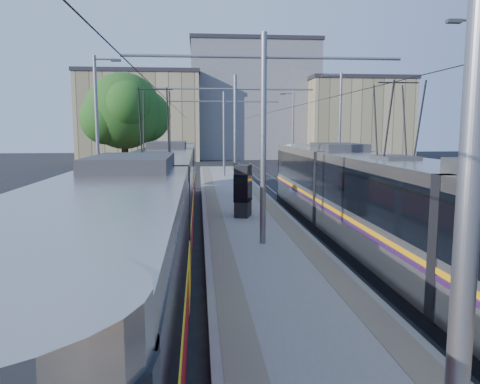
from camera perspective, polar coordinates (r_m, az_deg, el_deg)
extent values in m
plane|color=black|center=(8.86, 10.31, -20.47)|extent=(160.00, 160.00, 0.00)
cube|color=gray|center=(24.95, -0.04, -1.65)|extent=(4.00, 50.00, 0.30)
cube|color=gray|center=(24.84, -3.38, -1.34)|extent=(0.70, 50.00, 0.01)
cube|color=gray|center=(25.09, 3.26, -1.25)|extent=(0.70, 50.00, 0.01)
cube|color=gray|center=(24.97, -9.97, -2.07)|extent=(0.07, 70.00, 0.03)
cube|color=gray|center=(24.88, -6.67, -2.04)|extent=(0.07, 70.00, 0.03)
cube|color=gray|center=(25.38, 6.46, -1.84)|extent=(0.07, 70.00, 0.03)
cube|color=gray|center=(25.70, 9.60, -1.78)|extent=(0.07, 70.00, 0.03)
cube|color=black|center=(16.70, -9.93, -6.22)|extent=(2.30, 29.23, 0.40)
cube|color=#A6A298|center=(16.39, -10.07, -0.60)|extent=(2.40, 27.63, 2.90)
cube|color=black|center=(16.33, -10.11, 1.13)|extent=(2.43, 27.63, 1.30)
cube|color=yellow|center=(16.45, -10.03, -1.98)|extent=(2.43, 27.63, 0.12)
cube|color=#B50A17|center=(16.54, -9.99, -3.69)|extent=(2.42, 27.63, 1.10)
cube|color=#2D2D30|center=(16.24, -10.20, 4.99)|extent=(1.68, 3.00, 0.30)
cube|color=black|center=(15.00, 17.90, -8.07)|extent=(2.30, 27.81, 0.40)
cube|color=#AAA49C|center=(14.65, 18.16, -1.84)|extent=(2.40, 26.21, 2.90)
cube|color=black|center=(14.58, 18.24, 0.10)|extent=(2.43, 26.21, 1.30)
cube|color=#FF9F0D|center=(14.72, 18.10, -3.37)|extent=(2.43, 26.21, 0.12)
cube|color=#361449|center=(14.74, 18.07, -3.94)|extent=(2.43, 26.21, 0.10)
cube|color=#2D2D30|center=(14.48, 18.42, 4.42)|extent=(1.68, 3.00, 0.30)
cylinder|color=slate|center=(4.15, 26.32, 1.95)|extent=(0.20, 0.20, 7.00)
cylinder|color=slate|center=(15.68, 2.86, 6.29)|extent=(0.20, 0.20, 7.00)
cylinder|color=slate|center=(15.85, 2.93, 16.10)|extent=(9.20, 0.10, 0.10)
cylinder|color=slate|center=(27.61, -0.59, 6.85)|extent=(0.20, 0.20, 7.00)
cylinder|color=slate|center=(27.71, -0.60, 12.44)|extent=(9.20, 0.10, 0.10)
cylinder|color=slate|center=(39.59, -1.96, 7.07)|extent=(0.20, 0.20, 7.00)
cylinder|color=slate|center=(39.66, -1.98, 10.97)|extent=(9.20, 0.10, 0.10)
cylinder|color=black|center=(24.61, -8.57, 10.76)|extent=(0.02, 70.00, 0.02)
cylinder|color=black|center=(25.23, 8.27, 10.68)|extent=(0.02, 70.00, 0.02)
cylinder|color=slate|center=(26.08, -17.02, 6.92)|extent=(0.18, 0.18, 8.00)
cube|color=#2D2D30|center=(26.13, -14.90, 15.25)|extent=(0.50, 0.22, 0.12)
cylinder|color=slate|center=(41.87, -12.50, 7.20)|extent=(0.18, 0.18, 8.00)
cube|color=#2D2D30|center=(41.90, -11.13, 12.37)|extent=(0.50, 0.22, 0.12)
cylinder|color=slate|center=(18.29, 26.99, 6.29)|extent=(0.18, 0.18, 8.00)
cube|color=#2D2D30|center=(18.09, 24.62, 18.39)|extent=(0.50, 0.22, 0.12)
cylinder|color=slate|center=(32.97, 12.06, 7.15)|extent=(0.18, 0.18, 8.00)
cube|color=#2D2D30|center=(32.87, 10.35, 13.75)|extent=(0.50, 0.22, 0.12)
cylinder|color=slate|center=(48.50, 6.47, 7.36)|extent=(0.18, 0.18, 8.00)
cube|color=#2D2D30|center=(48.43, 5.23, 11.81)|extent=(0.50, 0.22, 0.12)
cube|color=black|center=(20.81, 0.37, 0.13)|extent=(0.87, 1.14, 2.31)
cube|color=black|center=(20.79, 0.37, 0.54)|extent=(0.92, 1.19, 1.20)
cylinder|color=#382314|center=(31.24, -13.78, 2.70)|extent=(0.44, 0.44, 3.23)
sphere|color=#164D1A|center=(31.16, -14.00, 9.55)|extent=(4.84, 4.84, 4.84)
sphere|color=#164D1A|center=(31.79, -11.57, 9.03)|extent=(3.43, 3.43, 3.43)
cube|color=tan|center=(68.00, -11.83, 8.78)|extent=(16.00, 12.00, 11.52)
cube|color=#262328|center=(68.41, -11.97, 13.82)|extent=(16.32, 12.24, 0.50)
cube|color=slate|center=(72.10, 1.46, 10.78)|extent=(18.00, 14.00, 16.36)
cube|color=#262328|center=(73.06, 1.48, 17.40)|extent=(18.36, 14.28, 0.50)
cube|color=tan|center=(69.18, 13.76, 8.43)|extent=(14.00, 10.00, 10.86)
cube|color=#262328|center=(69.52, 13.91, 13.11)|extent=(14.28, 10.20, 0.50)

